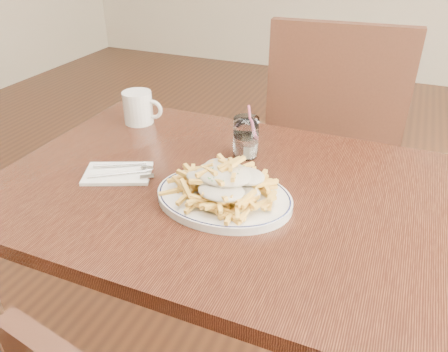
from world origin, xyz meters
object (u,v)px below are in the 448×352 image
at_px(loaded_fries, 224,179).
at_px(water_glass, 246,140).
at_px(coffee_mug, 139,108).
at_px(chair_far, 332,136).
at_px(fries_plate, 224,197).
at_px(table, 231,211).

height_order(loaded_fries, water_glass, water_glass).
relative_size(loaded_fries, water_glass, 1.70).
distance_m(loaded_fries, coffee_mug, 0.54).
xyz_separation_m(loaded_fries, coffee_mug, (-0.44, 0.32, -0.01)).
xyz_separation_m(chair_far, fries_plate, (-0.12, -0.81, 0.17)).
relative_size(table, water_glass, 7.70).
relative_size(chair_far, water_glass, 6.71).
xyz_separation_m(chair_far, coffee_mug, (-0.56, -0.49, 0.21)).
height_order(chair_far, water_glass, chair_far).
bearing_deg(loaded_fries, fries_plate, 90.00).
bearing_deg(table, chair_far, 79.61).
xyz_separation_m(table, loaded_fries, (0.01, -0.07, 0.14)).
height_order(chair_far, fries_plate, chair_far).
bearing_deg(chair_far, table, -100.39).
xyz_separation_m(chair_far, water_glass, (-0.16, -0.57, 0.21)).
bearing_deg(loaded_fries, table, 98.12).
height_order(loaded_fries, coffee_mug, coffee_mug).
relative_size(loaded_fries, coffee_mug, 1.99).
bearing_deg(loaded_fries, coffee_mug, 143.41).
relative_size(table, coffee_mug, 8.99).
distance_m(fries_plate, water_glass, 0.25).
relative_size(table, loaded_fries, 4.52).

